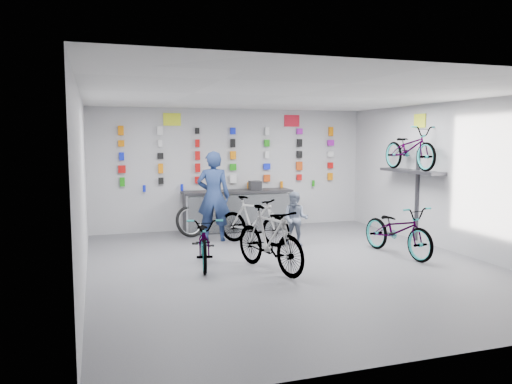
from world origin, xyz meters
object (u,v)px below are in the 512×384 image
object	(u,v)px
counter	(237,211)
customer	(296,219)
bike_right	(398,230)
clerk	(214,196)
bike_center	(269,239)
bike_service	(254,221)
bike_left	(204,241)

from	to	relation	value
counter	customer	size ratio (longest dim) A/B	2.35
bike_right	clerk	world-z (taller)	clerk
bike_right	customer	xyz separation A→B (m)	(-1.56, 1.42, 0.08)
bike_center	clerk	size ratio (longest dim) A/B	0.93
counter	bike_right	world-z (taller)	counter
bike_right	bike_center	bearing A→B (deg)	179.32
bike_service	customer	size ratio (longest dim) A/B	1.50
bike_service	customer	bearing A→B (deg)	-67.82
bike_center	customer	bearing A→B (deg)	38.21
counter	clerk	xyz separation A→B (m)	(-0.83, -0.99, 0.51)
bike_right	customer	world-z (taller)	customer
bike_right	customer	distance (m)	2.11
counter	bike_left	world-z (taller)	counter
bike_left	customer	xyz separation A→B (m)	(2.19, 1.06, 0.12)
clerk	customer	bearing A→B (deg)	164.54
counter	bike_left	bearing A→B (deg)	-115.74
bike_right	clerk	xyz separation A→B (m)	(-3.09, 2.46, 0.50)
clerk	bike_left	bearing A→B (deg)	91.17
bike_left	bike_service	xyz separation A→B (m)	(1.39, 1.46, 0.06)
bike_left	bike_center	size ratio (longest dim) A/B	0.94
bike_center	bike_right	xyz separation A→B (m)	(2.77, 0.33, -0.06)
bike_center	bike_service	xyz separation A→B (m)	(0.40, 2.14, -0.04)
bike_left	bike_right	world-z (taller)	bike_right
bike_left	bike_service	size ratio (longest dim) A/B	1.01
bike_right	bike_left	bearing A→B (deg)	167.13
counter	bike_service	size ratio (longest dim) A/B	1.57
counter	customer	xyz separation A→B (m)	(0.70, -2.03, 0.09)
bike_left	clerk	distance (m)	2.27
bike_left	customer	bearing A→B (deg)	36.03
counter	bike_center	world-z (taller)	bike_center
bike_left	bike_center	distance (m)	1.20
bike_right	customer	bearing A→B (deg)	130.22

